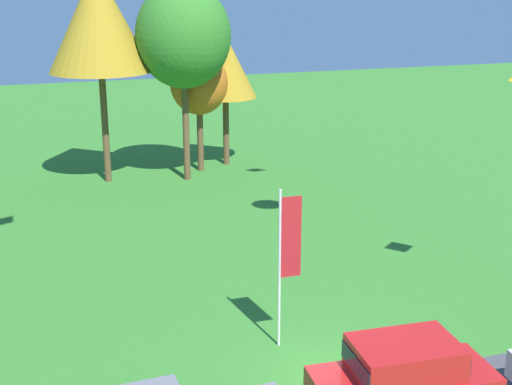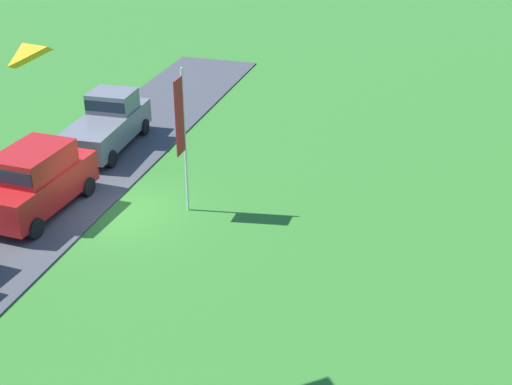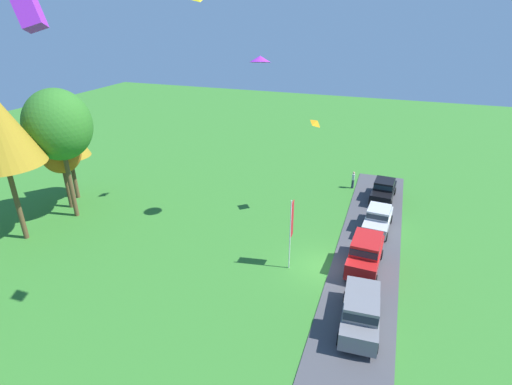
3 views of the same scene
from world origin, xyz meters
name	(u,v)px [view 3 (image 3 of 3)]	position (x,y,z in m)	size (l,w,h in m)	color
ground_plane	(325,267)	(0.00, 0.00, 0.00)	(120.00, 120.00, 0.00)	#337528
pavement_strip	(364,274)	(0.00, -2.58, 0.03)	(36.00, 4.40, 0.06)	#424247
car_pickup_far_end	(361,312)	(-5.07, -2.81, 1.11)	(5.09, 2.24, 2.14)	slate
car_suv_near_entrance	(366,252)	(0.69, -2.49, 1.30)	(4.69, 2.24, 2.28)	red
car_sedan_by_flagpole	(378,218)	(6.38, -2.92, 1.04)	(4.52, 2.21, 1.84)	#B7B7BC
car_sedan_mid_row	(384,189)	(12.23, -3.01, 1.04)	(4.53, 2.23, 1.84)	black
person_watching_sky	(353,180)	(13.98, -0.08, 0.88)	(0.36, 0.24, 1.71)	#2D334C
tree_left_of_center	(58,125)	(0.40, 21.10, 7.79)	(5.01, 5.01, 10.57)	brown
tree_far_left	(60,153)	(1.56, 22.71, 5.02)	(3.24, 3.24, 6.85)	brown
tree_lone_near	(66,137)	(3.34, 23.60, 5.80)	(3.62, 3.62, 7.65)	brown
flag_banner	(291,225)	(-0.68, 2.25, 3.19)	(0.71, 0.08, 5.04)	silver
kite_diamond_over_trees	(317,123)	(7.51, 2.54, 7.86)	(0.92, 0.72, 0.32)	orange
kite_box_low_drifter	(30,14)	(-9.67, 10.76, 15.62)	(0.77, 0.77, 1.08)	purple
kite_delta_topmost	(260,59)	(4.72, 6.29, 12.70)	(1.51, 1.51, 0.43)	purple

